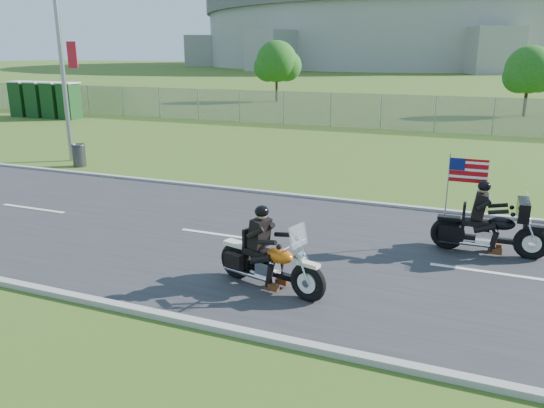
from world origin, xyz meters
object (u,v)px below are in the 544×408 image
at_px(porta_toilet_a, 69,102).
at_px(motorcycle_follow, 489,230).
at_px(streetlight, 61,16).
at_px(porta_toilet_b, 53,101).
at_px(porta_toilet_d, 21,99).
at_px(porta_toilet_c, 37,100).
at_px(motorcycle_lead, 269,264).
at_px(trash_can, 79,156).

xyz_separation_m(porta_toilet_a, motorcycle_follow, (25.98, -15.86, -0.58)).
xyz_separation_m(streetlight, porta_toilet_b, (-11.42, 10.78, -4.49)).
bearing_deg(porta_toilet_a, streetlight, -47.09).
xyz_separation_m(porta_toilet_a, porta_toilet_b, (-1.40, 0.00, 0.00)).
height_order(streetlight, porta_toilet_d, streetlight).
height_order(porta_toilet_d, motorcycle_follow, porta_toilet_d).
distance_m(porta_toilet_a, porta_toilet_c, 2.80).
xyz_separation_m(porta_toilet_b, motorcycle_follow, (27.38, -15.86, -0.58)).
relative_size(porta_toilet_b, motorcycle_lead, 0.97).
xyz_separation_m(porta_toilet_b, porta_toilet_d, (-2.80, 0.00, 0.00)).
height_order(streetlight, motorcycle_follow, streetlight).
xyz_separation_m(streetlight, porta_toilet_c, (-12.82, 10.78, -4.49)).
relative_size(streetlight, porta_toilet_b, 4.35).
bearing_deg(porta_toilet_a, porta_toilet_d, 180.00).
xyz_separation_m(porta_toilet_c, porta_toilet_d, (-1.40, 0.00, 0.00)).
bearing_deg(porta_toilet_d, porta_toilet_a, 0.00).
bearing_deg(porta_toilet_b, porta_toilet_d, 180.00).
distance_m(porta_toilet_a, porta_toilet_b, 1.40).
bearing_deg(trash_can, porta_toilet_c, 139.71).
xyz_separation_m(porta_toilet_a, motorcycle_lead, (22.18, -19.30, -0.63)).
distance_m(motorcycle_follow, trash_can, 15.44).
xyz_separation_m(streetlight, trash_can, (1.07, -1.00, -5.22)).
relative_size(porta_toilet_c, motorcycle_lead, 0.97).
relative_size(porta_toilet_b, trash_can, 2.71).
distance_m(streetlight, porta_toilet_a, 15.39).
height_order(motorcycle_lead, trash_can, motorcycle_lead).
relative_size(porta_toilet_b, porta_toilet_d, 1.00).
height_order(streetlight, porta_toilet_b, streetlight).
relative_size(streetlight, motorcycle_lead, 4.20).
xyz_separation_m(streetlight, porta_toilet_d, (-14.22, 10.78, -4.49)).
height_order(porta_toilet_a, porta_toilet_c, same).
distance_m(streetlight, porta_toilet_c, 17.34).
bearing_deg(porta_toilet_b, motorcycle_lead, -39.30).
bearing_deg(porta_toilet_a, trash_can, -46.71).
relative_size(porta_toilet_a, porta_toilet_c, 1.00).
relative_size(porta_toilet_a, porta_toilet_d, 1.00).
distance_m(porta_toilet_a, trash_can, 16.20).
bearing_deg(streetlight, porta_toilet_a, 132.91).
xyz_separation_m(porta_toilet_a, porta_toilet_d, (-4.20, 0.00, 0.00)).
height_order(porta_toilet_b, porta_toilet_d, same).
distance_m(porta_toilet_a, motorcycle_follow, 30.44).
bearing_deg(motorcycle_lead, porta_toilet_a, 153.87).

